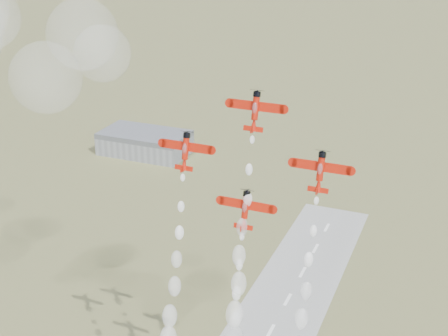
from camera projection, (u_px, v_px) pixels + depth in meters
hangar at (145, 143)px, 361.32m from camera, size 50.00×28.00×13.00m
plane_lead at (255, 110)px, 129.60m from camera, size 12.05×4.54×8.46m
plane_left at (185, 150)px, 136.65m from camera, size 12.05×4.54×8.46m
plane_right at (320, 171)px, 126.06m from camera, size 12.05×4.54×8.46m
plane_slot at (245, 209)px, 133.10m from camera, size 12.05×4.54×8.46m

